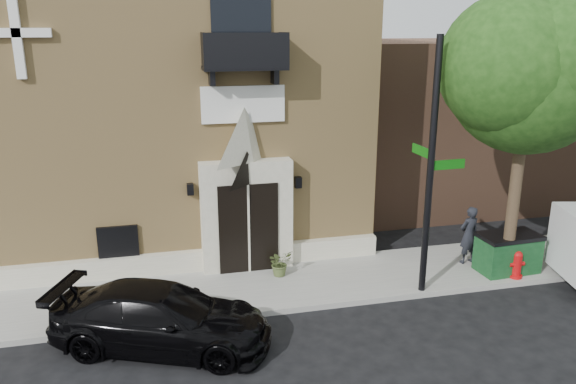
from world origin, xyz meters
name	(u,v)px	position (x,y,z in m)	size (l,w,h in m)	color
ground	(305,312)	(0.00, 0.00, 0.00)	(120.00, 120.00, 0.00)	black
sidewalk	(325,280)	(1.00, 1.50, 0.07)	(42.00, 3.00, 0.15)	gray
church	(165,95)	(-2.99, 7.95, 4.63)	(12.20, 11.01, 9.30)	tan
neighbour_building	(518,116)	(12.00, 9.00, 3.20)	(18.00, 8.00, 6.40)	brown
street_tree_left	(533,71)	(6.03, 0.35, 5.87)	(4.97, 4.38, 7.77)	#38281C
black_sedan	(162,318)	(-3.52, -0.77, 0.71)	(2.00, 4.91, 1.42)	black
street_sign	(431,169)	(3.32, 0.22, 3.49)	(1.06, 1.06, 6.63)	black
fire_hydrant	(517,264)	(6.22, 0.29, 0.54)	(0.45, 0.36, 0.80)	#B60B0D
dumpster	(508,252)	(6.23, 0.75, 0.72)	(1.77, 1.06, 1.13)	#103B1A
planter	(280,263)	(-0.20, 1.99, 0.53)	(0.68, 0.59, 0.75)	#4B5A2D
pedestrian_near	(469,235)	(5.43, 1.56, 1.02)	(0.64, 0.42, 1.75)	black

